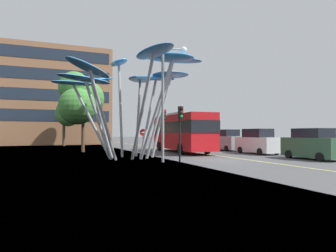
{
  "coord_description": "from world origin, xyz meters",
  "views": [
    {
      "loc": [
        -11.47,
        -17.75,
        1.89
      ],
      "look_at": [
        -1.37,
        7.25,
        2.5
      ],
      "focal_mm": 32.27,
      "sensor_mm": 36.0,
      "label": 1
    }
  ],
  "objects": [
    {
      "name": "car_parked_mid",
      "position": [
        6.11,
        4.31,
        1.05
      ],
      "size": [
        1.96,
        4.48,
        2.25
      ],
      "color": "silver",
      "rests_on": "ground"
    },
    {
      "name": "traffic_light_kerb_far",
      "position": [
        -3.03,
        4.04,
        2.67
      ],
      "size": [
        0.28,
        0.42,
        3.69
      ],
      "color": "black",
      "rests_on": "ground"
    },
    {
      "name": "traffic_light_kerb_near",
      "position": [
        -3.41,
        0.05,
        2.61
      ],
      "size": [
        0.28,
        0.42,
        3.61
      ],
      "color": "black",
      "rests_on": "ground"
    },
    {
      "name": "car_parked_near",
      "position": [
        6.1,
        -1.73,
        1.05
      ],
      "size": [
        1.98,
        4.42,
        2.21
      ],
      "color": "#2D5138",
      "rests_on": "ground"
    },
    {
      "name": "tree_pavement_far",
      "position": [
        -8.76,
        27.42,
        4.6
      ],
      "size": [
        3.37,
        4.67,
        6.44
      ],
      "color": "brown",
      "rests_on": "ground"
    },
    {
      "name": "no_entry_sign",
      "position": [
        -3.8,
        6.9,
        1.49
      ],
      "size": [
        0.6,
        0.12,
        2.22
      ],
      "color": "gray",
      "rests_on": "ground"
    },
    {
      "name": "car_parked_far",
      "position": [
        6.42,
        9.83,
        1.06
      ],
      "size": [
        2.04,
        4.6,
        2.24
      ],
      "color": "gray",
      "rests_on": "ground"
    },
    {
      "name": "ground",
      "position": [
        -0.71,
        0.0,
        -0.05
      ],
      "size": [
        120.0,
        240.0,
        0.1
      ],
      "color": "#4C4C4F"
    },
    {
      "name": "leaf_sculpture",
      "position": [
        -5.51,
        3.64,
        6.05
      ],
      "size": [
        10.85,
        11.46,
        8.16
      ],
      "color": "#9EA0A5",
      "rests_on": "ground"
    },
    {
      "name": "red_bus",
      "position": [
        0.7,
        8.76,
        2.08
      ],
      "size": [
        3.17,
        10.51,
        3.82
      ],
      "color": "red",
      "rests_on": "ground"
    },
    {
      "name": "street_lamp",
      "position": [
        -4.07,
        0.46,
        4.9
      ],
      "size": [
        1.81,
        0.44,
        7.66
      ],
      "color": "gray",
      "rests_on": "ground"
    },
    {
      "name": "backdrop_building",
      "position": [
        -10.78,
        38.91,
        7.81
      ],
      "size": [
        18.59,
        15.37,
        15.62
      ],
      "color": "#8E6042",
      "rests_on": "ground"
    },
    {
      "name": "car_side_street",
      "position": [
        6.05,
        15.44,
        0.98
      ],
      "size": [
        1.97,
        3.89,
        2.09
      ],
      "color": "gold",
      "rests_on": "ground"
    },
    {
      "name": "tree_pavement_near",
      "position": [
        -8.36,
        12.65,
        5.16
      ],
      "size": [
        4.53,
        5.11,
        7.83
      ],
      "color": "brown",
      "rests_on": "ground"
    }
  ]
}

